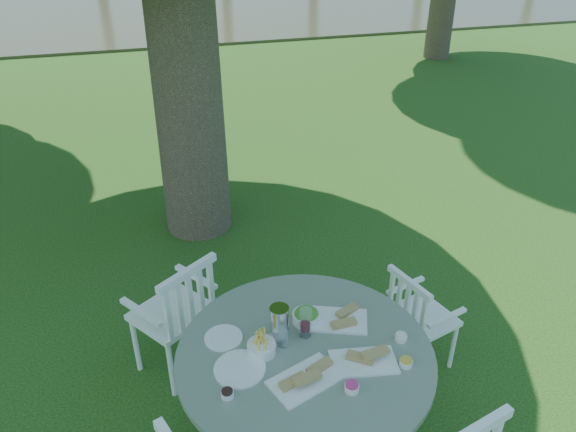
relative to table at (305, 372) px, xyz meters
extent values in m
plane|color=#13370B|center=(0.28, 1.23, -0.68)|extent=(140.00, 140.00, 0.00)
cylinder|color=black|center=(0.00, 0.00, -0.26)|extent=(0.12, 0.12, 0.76)
cylinder|color=slate|center=(0.00, 0.00, 0.14)|extent=(1.43, 1.43, 0.04)
cylinder|color=white|center=(1.24, 0.40, -0.48)|extent=(0.03, 0.03, 0.40)
cylinder|color=white|center=(1.14, 0.75, -0.48)|extent=(0.03, 0.03, 0.40)
cylinder|color=white|center=(0.93, 0.31, -0.48)|extent=(0.03, 0.03, 0.40)
cylinder|color=white|center=(0.83, 0.66, -0.48)|extent=(0.03, 0.03, 0.40)
cube|color=white|center=(1.03, 0.53, -0.26)|extent=(0.48, 0.50, 0.04)
cube|color=white|center=(0.86, 0.48, -0.08)|extent=(0.15, 0.40, 0.41)
cylinder|color=white|center=(-0.63, 1.22, -0.45)|extent=(0.04, 0.04, 0.47)
cylinder|color=white|center=(-0.97, 0.97, -0.45)|extent=(0.04, 0.04, 0.47)
cylinder|color=white|center=(-0.40, 0.91, -0.45)|extent=(0.04, 0.04, 0.47)
cylinder|color=white|center=(-0.74, 0.66, -0.45)|extent=(0.04, 0.04, 0.47)
cube|color=white|center=(-0.68, 0.94, -0.19)|extent=(0.65, 0.64, 0.04)
cube|color=white|center=(-0.56, 0.77, 0.03)|extent=(0.41, 0.32, 0.48)
cube|color=white|center=(-0.06, -0.20, 0.16)|extent=(0.42, 0.33, 0.01)
cube|color=white|center=(0.28, -0.16, 0.16)|extent=(0.38, 0.26, 0.01)
cube|color=white|center=(0.23, 0.20, 0.16)|extent=(0.45, 0.34, 0.02)
cylinder|color=white|center=(-0.37, -0.03, 0.16)|extent=(0.28, 0.28, 0.01)
cylinder|color=white|center=(-0.42, 0.22, 0.16)|extent=(0.22, 0.22, 0.01)
cylinder|color=white|center=(-0.23, 0.06, 0.19)|extent=(0.16, 0.16, 0.06)
cylinder|color=white|center=(0.08, 0.24, 0.18)|extent=(0.17, 0.17, 0.06)
cylinder|color=silver|center=(-0.11, 0.15, 0.27)|extent=(0.11, 0.11, 0.22)
cylinder|color=white|center=(0.04, 0.13, 0.25)|extent=(0.07, 0.07, 0.19)
cylinder|color=white|center=(-0.19, 0.04, 0.22)|extent=(0.07, 0.07, 0.12)
cylinder|color=white|center=(-0.10, 0.08, 0.21)|extent=(0.06, 0.06, 0.11)
cylinder|color=white|center=(0.15, -0.32, 0.17)|extent=(0.08, 0.08, 0.03)
cylinder|color=white|center=(0.50, -0.23, 0.17)|extent=(0.07, 0.07, 0.03)
cylinder|color=white|center=(0.55, -0.04, 0.17)|extent=(0.07, 0.07, 0.03)
cylinder|color=white|center=(-0.47, -0.20, 0.17)|extent=(0.07, 0.07, 0.03)
camera|label=1|loc=(-0.67, -2.18, 2.39)|focal=35.00mm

